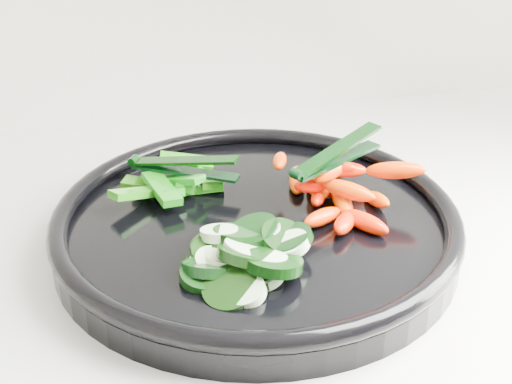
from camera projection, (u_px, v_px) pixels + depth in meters
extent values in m
cylinder|color=black|center=(256.00, 232.00, 0.66)|extent=(0.42, 0.42, 0.02)
torus|color=black|center=(256.00, 215.00, 0.65)|extent=(0.43, 0.43, 0.02)
cylinder|color=black|center=(231.00, 289.00, 0.56)|extent=(0.06, 0.06, 0.03)
cylinder|color=beige|center=(245.00, 291.00, 0.55)|extent=(0.05, 0.05, 0.02)
cylinder|color=black|center=(209.00, 269.00, 0.58)|extent=(0.05, 0.05, 0.03)
cylinder|color=beige|center=(225.00, 264.00, 0.58)|extent=(0.04, 0.04, 0.02)
cylinder|color=black|center=(216.00, 256.00, 0.60)|extent=(0.06, 0.06, 0.03)
cylinder|color=#B5CFA5|center=(214.00, 263.00, 0.59)|extent=(0.04, 0.04, 0.02)
cylinder|color=black|center=(257.00, 275.00, 0.57)|extent=(0.06, 0.06, 0.02)
cylinder|color=beige|center=(264.00, 275.00, 0.57)|extent=(0.05, 0.05, 0.02)
cylinder|color=black|center=(217.00, 243.00, 0.61)|extent=(0.05, 0.05, 0.03)
cylinder|color=#DAF9C7|center=(240.00, 244.00, 0.61)|extent=(0.05, 0.05, 0.02)
cylinder|color=black|center=(228.00, 260.00, 0.59)|extent=(0.05, 0.05, 0.01)
cylinder|color=beige|center=(203.00, 270.00, 0.58)|extent=(0.05, 0.05, 0.01)
cylinder|color=black|center=(204.00, 275.00, 0.57)|extent=(0.05, 0.05, 0.02)
cylinder|color=beige|center=(226.00, 261.00, 0.59)|extent=(0.04, 0.04, 0.01)
cylinder|color=black|center=(207.00, 263.00, 0.59)|extent=(0.05, 0.05, 0.02)
cylinder|color=beige|center=(206.00, 268.00, 0.58)|extent=(0.05, 0.05, 0.02)
cylinder|color=black|center=(289.00, 240.00, 0.60)|extent=(0.06, 0.06, 0.03)
cylinder|color=#D7F5C4|center=(292.00, 244.00, 0.59)|extent=(0.04, 0.04, 0.02)
cylinder|color=black|center=(237.00, 234.00, 0.61)|extent=(0.06, 0.06, 0.02)
cylinder|color=#D8F9C7|center=(219.00, 233.00, 0.61)|extent=(0.04, 0.04, 0.02)
cylinder|color=black|center=(244.00, 256.00, 0.58)|extent=(0.06, 0.06, 0.03)
cylinder|color=beige|center=(243.00, 251.00, 0.58)|extent=(0.04, 0.04, 0.03)
cylinder|color=black|center=(283.00, 238.00, 0.60)|extent=(0.05, 0.05, 0.03)
cylinder|color=#B8D7AC|center=(278.00, 237.00, 0.60)|extent=(0.04, 0.04, 0.02)
cylinder|color=black|center=(254.00, 232.00, 0.61)|extent=(0.05, 0.05, 0.02)
cylinder|color=beige|center=(264.00, 232.00, 0.61)|extent=(0.03, 0.03, 0.02)
cylinder|color=black|center=(273.00, 263.00, 0.57)|extent=(0.07, 0.07, 0.02)
cylinder|color=#D6FAC8|center=(270.00, 260.00, 0.57)|extent=(0.04, 0.04, 0.01)
ellipsoid|color=#FD5E00|center=(342.00, 202.00, 0.67)|extent=(0.02, 0.05, 0.03)
ellipsoid|color=#FE4000|center=(322.00, 217.00, 0.65)|extent=(0.05, 0.04, 0.02)
ellipsoid|color=#F91E00|center=(365.00, 222.00, 0.64)|extent=(0.04, 0.05, 0.02)
ellipsoid|color=#E75400|center=(317.00, 189.00, 0.69)|extent=(0.02, 0.05, 0.03)
ellipsoid|color=#FF5900|center=(377.00, 199.00, 0.67)|extent=(0.02, 0.04, 0.02)
ellipsoid|color=#FC1C00|center=(319.00, 197.00, 0.68)|extent=(0.03, 0.04, 0.02)
ellipsoid|color=red|center=(345.00, 223.00, 0.64)|extent=(0.04, 0.05, 0.02)
ellipsoid|color=red|center=(329.00, 191.00, 0.69)|extent=(0.04, 0.02, 0.02)
ellipsoid|color=red|center=(332.00, 165.00, 0.74)|extent=(0.03, 0.05, 0.02)
ellipsoid|color=#DE4A00|center=(297.00, 180.00, 0.71)|extent=(0.03, 0.05, 0.02)
ellipsoid|color=#E35700|center=(329.00, 167.00, 0.70)|extent=(0.02, 0.06, 0.03)
ellipsoid|color=#FF6100|center=(320.00, 178.00, 0.68)|extent=(0.02, 0.05, 0.02)
ellipsoid|color=#EA4200|center=(348.00, 190.00, 0.66)|extent=(0.05, 0.05, 0.02)
ellipsoid|color=red|center=(314.00, 185.00, 0.67)|extent=(0.05, 0.03, 0.02)
ellipsoid|color=#FF0F00|center=(343.00, 169.00, 0.70)|extent=(0.05, 0.02, 0.02)
ellipsoid|color=red|center=(335.00, 167.00, 0.67)|extent=(0.04, 0.04, 0.02)
ellipsoid|color=#E95D00|center=(280.00, 161.00, 0.68)|extent=(0.03, 0.04, 0.02)
ellipsoid|color=#F25600|center=(331.00, 171.00, 0.67)|extent=(0.05, 0.04, 0.02)
ellipsoid|color=#E85400|center=(396.00, 170.00, 0.67)|extent=(0.06, 0.04, 0.03)
cube|color=#13740B|center=(189.00, 181.00, 0.72)|extent=(0.02, 0.05, 0.02)
cube|color=#1E6F0A|center=(188.00, 183.00, 0.71)|extent=(0.04, 0.06, 0.03)
cube|color=#1C6109|center=(206.00, 179.00, 0.72)|extent=(0.02, 0.06, 0.02)
cube|color=#23710A|center=(198.00, 187.00, 0.71)|extent=(0.05, 0.03, 0.02)
cube|color=#0A6C10|center=(185.00, 186.00, 0.71)|extent=(0.06, 0.04, 0.02)
cube|color=#146009|center=(144.00, 184.00, 0.71)|extent=(0.05, 0.04, 0.01)
cube|color=#0A6C0E|center=(161.00, 189.00, 0.70)|extent=(0.04, 0.07, 0.03)
cube|color=#136109|center=(180.00, 180.00, 0.70)|extent=(0.05, 0.05, 0.02)
cube|color=#226C0A|center=(134.00, 193.00, 0.67)|extent=(0.05, 0.04, 0.02)
cube|color=#09670A|center=(162.00, 188.00, 0.68)|extent=(0.03, 0.07, 0.01)
cube|color=#09680A|center=(187.00, 161.00, 0.73)|extent=(0.06, 0.03, 0.02)
cylinder|color=black|center=(297.00, 174.00, 0.63)|extent=(0.01, 0.01, 0.01)
cube|color=black|center=(337.00, 160.00, 0.67)|extent=(0.10, 0.07, 0.00)
cube|color=black|center=(338.00, 149.00, 0.66)|extent=(0.10, 0.07, 0.02)
cylinder|color=black|center=(134.00, 160.00, 0.71)|extent=(0.01, 0.01, 0.01)
cube|color=black|center=(185.00, 171.00, 0.70)|extent=(0.10, 0.07, 0.00)
cube|color=black|center=(184.00, 161.00, 0.70)|extent=(0.10, 0.07, 0.02)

